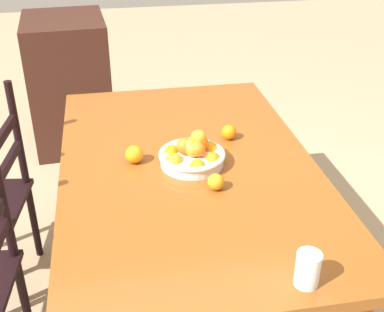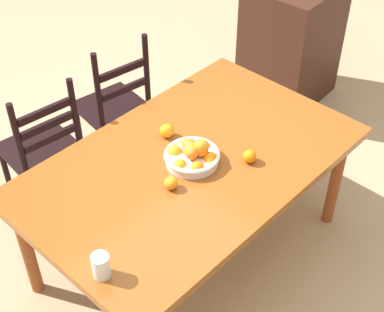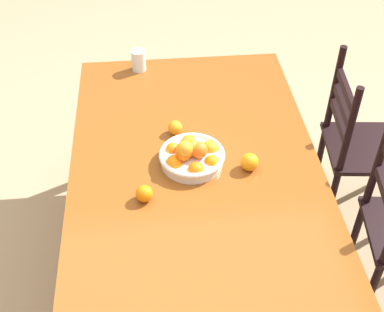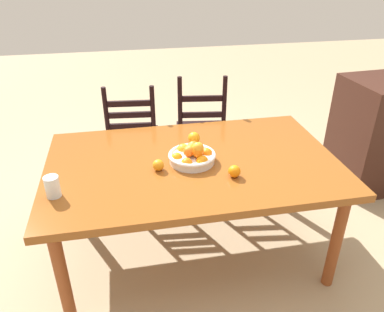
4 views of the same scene
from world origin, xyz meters
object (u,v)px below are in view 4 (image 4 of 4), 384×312
object	(u,v)px
fruit_bowl	(192,155)
orange_loose_1	(194,138)
chair_near_window	(201,133)
dining_table	(193,170)
cabinet	(380,134)
drinking_glass	(52,187)
orange_loose_2	(158,165)
orange_loose_0	(234,171)
chair_by_cabinet	(133,139)

from	to	relation	value
fruit_bowl	orange_loose_1	size ratio (longest dim) A/B	3.69
fruit_bowl	chair_near_window	bearing A→B (deg)	74.78
orange_loose_1	fruit_bowl	bearing A→B (deg)	-103.42
fruit_bowl	dining_table	bearing A→B (deg)	73.10
cabinet	drinking_glass	xyz separation A→B (m)	(-2.50, -0.81, 0.31)
drinking_glass	orange_loose_2	bearing A→B (deg)	15.55
orange_loose_0	dining_table	bearing A→B (deg)	130.70
orange_loose_0	orange_loose_2	xyz separation A→B (m)	(-0.41, 0.15, -0.00)
chair_near_window	chair_by_cabinet	bearing A→B (deg)	9.87
chair_by_cabinet	fruit_bowl	distance (m)	1.01
cabinet	drinking_glass	distance (m)	2.65
chair_near_window	drinking_glass	xyz separation A→B (m)	(-1.02, -1.14, 0.32)
fruit_bowl	drinking_glass	size ratio (longest dim) A/B	2.48
dining_table	fruit_bowl	world-z (taller)	fruit_bowl
orange_loose_0	orange_loose_2	world-z (taller)	orange_loose_0
cabinet	orange_loose_2	xyz separation A→B (m)	(-1.94, -0.65, 0.28)
orange_loose_1	orange_loose_2	distance (m)	0.40
dining_table	chair_near_window	size ratio (longest dim) A/B	1.76
chair_near_window	fruit_bowl	xyz separation A→B (m)	(-0.25, -0.92, 0.31)
fruit_bowl	orange_loose_2	size ratio (longest dim) A/B	4.28
cabinet	orange_loose_0	xyz separation A→B (m)	(-1.53, -0.80, 0.29)
fruit_bowl	orange_loose_1	xyz separation A→B (m)	(0.06, 0.24, -0.01)
chair_near_window	cabinet	size ratio (longest dim) A/B	1.06
chair_by_cabinet	orange_loose_1	bearing A→B (deg)	125.70
chair_near_window	orange_loose_0	distance (m)	1.17
chair_near_window	orange_loose_1	size ratio (longest dim) A/B	12.87
chair_by_cabinet	chair_near_window	bearing A→B (deg)	-172.17
dining_table	orange_loose_2	size ratio (longest dim) A/B	26.22
cabinet	orange_loose_0	bearing A→B (deg)	-155.96
fruit_bowl	cabinet	bearing A→B (deg)	18.96
orange_loose_2	drinking_glass	size ratio (longest dim) A/B	0.58
fruit_bowl	orange_loose_0	xyz separation A→B (m)	(0.20, -0.21, -0.01)
fruit_bowl	orange_loose_2	xyz separation A→B (m)	(-0.21, -0.06, -0.02)
dining_table	orange_loose_2	distance (m)	0.25
orange_loose_0	chair_near_window	bearing A→B (deg)	87.33
chair_by_cabinet	cabinet	xyz separation A→B (m)	(2.05, -0.31, 0.01)
dining_table	chair_by_cabinet	xyz separation A→B (m)	(-0.33, 0.89, -0.19)
cabinet	fruit_bowl	xyz separation A→B (m)	(-1.73, -0.59, 0.30)
dining_table	orange_loose_2	world-z (taller)	orange_loose_2
orange_loose_0	cabinet	bearing A→B (deg)	27.65
chair_by_cabinet	orange_loose_0	bearing A→B (deg)	121.00
chair_by_cabinet	orange_loose_2	xyz separation A→B (m)	(0.11, -0.96, 0.29)
drinking_glass	dining_table	bearing A→B (deg)	16.41
orange_loose_1	orange_loose_2	xyz separation A→B (m)	(-0.27, -0.30, -0.01)
dining_table	chair_by_cabinet	distance (m)	0.97
cabinet	orange_loose_1	xyz separation A→B (m)	(-1.67, -0.35, 0.29)
chair_by_cabinet	orange_loose_0	world-z (taller)	chair_by_cabinet
orange_loose_0	drinking_glass	xyz separation A→B (m)	(-0.97, -0.00, 0.02)
orange_loose_0	fruit_bowl	bearing A→B (deg)	133.65
chair_by_cabinet	drinking_glass	size ratio (longest dim) A/B	8.33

